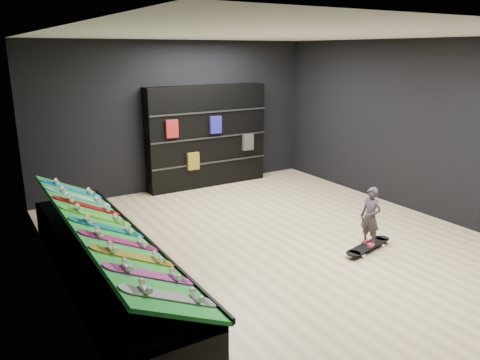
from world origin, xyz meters
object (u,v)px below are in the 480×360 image
floor_skateboard (368,247)px  child (370,228)px  display_rack (106,266)px  back_shelving (207,136)px

floor_skateboard → child: 0.30m
display_rack → back_shelving: (3.13, 3.32, 0.81)m
back_shelving → child: back_shelving is taller
display_rack → child: child is taller
back_shelving → child: bearing=-84.8°
display_rack → child: (3.52, -0.95, 0.10)m
display_rack → floor_skateboard: size_ratio=4.59×
floor_skateboard → child: bearing=77.4°
display_rack → floor_skateboard: bearing=-15.2°
display_rack → floor_skateboard: (3.52, -0.95, -0.20)m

